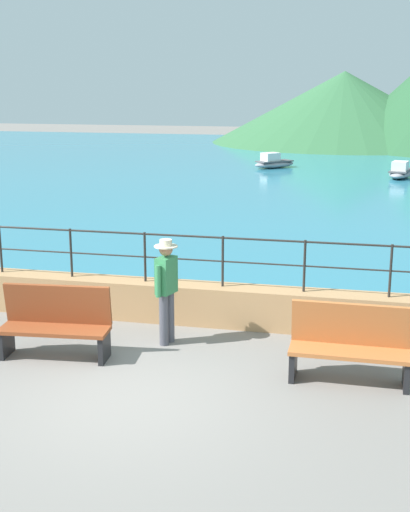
{
  "coord_description": "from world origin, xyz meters",
  "views": [
    {
      "loc": [
        3.0,
        -8.22,
        4.16
      ],
      "look_at": [
        0.28,
        3.7,
        1.1
      ],
      "focal_mm": 48.54,
      "sensor_mm": 36.0,
      "label": 1
    }
  ],
  "objects_px": {
    "bench_far": "(350,344)",
    "person_walking": "(166,286)",
    "bench_main": "(56,322)",
    "boat_0": "(401,172)",
    "boat_2": "(274,163)"
  },
  "relations": [
    {
      "from": "bench_far",
      "to": "person_walking",
      "type": "distance_m",
      "value": 3.1
    },
    {
      "from": "person_walking",
      "to": "boat_2",
      "type": "xyz_separation_m",
      "value": [
        -1.35,
        24.08,
        -0.65
      ]
    },
    {
      "from": "bench_main",
      "to": "boat_0",
      "type": "bearing_deg",
      "value": 74.66
    },
    {
      "from": "boat_0",
      "to": "person_walking",
      "type": "bearing_deg",
      "value": -102.13
    },
    {
      "from": "bench_main",
      "to": "boat_0",
      "type": "height_order",
      "value": "bench_main"
    },
    {
      "from": "bench_far",
      "to": "boat_0",
      "type": "bearing_deg",
      "value": 85.7
    },
    {
      "from": "bench_main",
      "to": "boat_0",
      "type": "relative_size",
      "value": 0.71
    },
    {
      "from": "boat_0",
      "to": "boat_2",
      "type": "bearing_deg",
      "value": 157.37
    },
    {
      "from": "bench_far",
      "to": "boat_2",
      "type": "bearing_deg",
      "value": 99.81
    },
    {
      "from": "bench_far",
      "to": "person_walking",
      "type": "relative_size",
      "value": 0.97
    },
    {
      "from": "bench_main",
      "to": "boat_2",
      "type": "distance_m",
      "value": 24.99
    },
    {
      "from": "person_walking",
      "to": "boat_0",
      "type": "bearing_deg",
      "value": 77.87
    },
    {
      "from": "person_walking",
      "to": "boat_2",
      "type": "bearing_deg",
      "value": 93.22
    },
    {
      "from": "bench_far",
      "to": "person_walking",
      "type": "xyz_separation_m",
      "value": [
        -2.95,
        0.83,
        0.42
      ]
    },
    {
      "from": "bench_far",
      "to": "boat_0",
      "type": "xyz_separation_m",
      "value": [
        1.69,
        22.41,
        -0.23
      ]
    }
  ]
}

